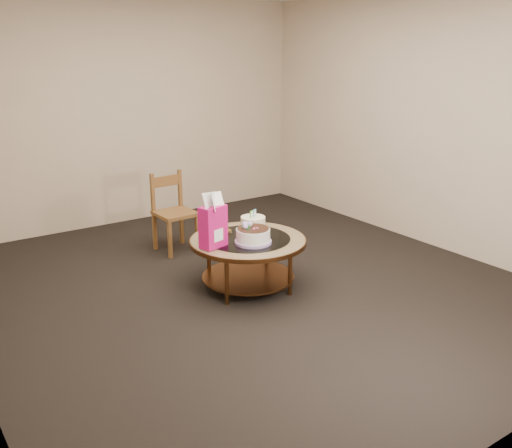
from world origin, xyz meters
TOP-DOWN VIEW (x-y plane):
  - ground at (0.00, 0.00)m, footprint 5.00×5.00m
  - room_walls at (0.00, 0.00)m, footprint 4.52×5.02m
  - coffee_table at (0.00, -0.00)m, footprint 1.02×1.02m
  - decorated_cake at (-0.04, -0.13)m, footprint 0.31×0.31m
  - cream_cake at (0.19, 0.19)m, footprint 0.28×0.28m
  - gift_bag at (-0.36, -0.01)m, footprint 0.25×0.21m
  - pillar_candle at (-0.08, 0.25)m, footprint 0.11×0.11m
  - dining_chair at (-0.09, 1.24)m, footprint 0.39×0.39m

SIDE VIEW (x-z plane):
  - ground at x=0.00m, z-range 0.00..0.00m
  - coffee_table at x=0.00m, z-range 0.15..0.61m
  - dining_chair at x=-0.09m, z-range 0.01..0.82m
  - pillar_candle at x=-0.08m, z-range 0.44..0.53m
  - cream_cake at x=0.19m, z-range 0.42..0.60m
  - decorated_cake at x=-0.04m, z-range 0.43..0.61m
  - gift_bag at x=-0.36m, z-range 0.46..0.91m
  - room_walls at x=0.00m, z-range 0.24..2.85m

